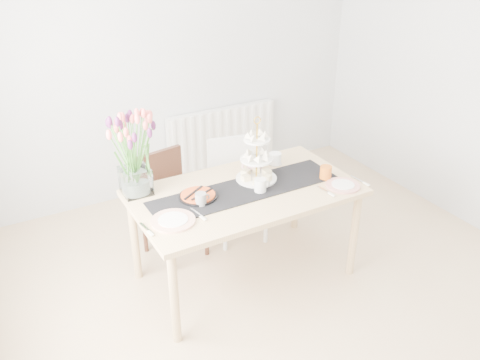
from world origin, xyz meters
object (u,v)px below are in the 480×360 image
chair_brown (168,197)px  teapot (255,163)px  chair_white (236,181)px  tulip_vase (131,142)px  mug_grey (201,199)px  mug_orange (326,173)px  plate_right (343,185)px  mug_white (260,186)px  tart_tin (198,196)px  cream_jug (275,159)px  plate_left (173,221)px  dining_table (245,199)px  cake_stand (257,164)px  radiator (222,136)px

chair_brown → teapot: teapot is taller
chair_white → tulip_vase: size_ratio=1.21×
mug_grey → chair_brown: bearing=83.8°
mug_orange → plate_right: size_ratio=0.41×
mug_white → mug_orange: 0.53m
tart_tin → mug_orange: 0.97m
cream_jug → tart_tin: size_ratio=0.35×
plate_left → plate_right: plate_left is taller
tulip_vase → plate_right: (1.33, -0.64, -0.38)m
dining_table → chair_white: chair_white is taller
cake_stand → plate_left: cake_stand is taller
chair_brown → plate_right: 1.38m
plate_left → teapot: bearing=23.9°
cream_jug → mug_orange: size_ratio=0.92×
chair_white → mug_white: 0.75m
chair_brown → mug_white: bearing=-67.6°
teapot → cream_jug: 0.20m
chair_brown → teapot: (0.58, -0.38, 0.32)m
chair_white → teapot: size_ratio=3.99×
chair_brown → plate_right: chair_brown is taller
tart_tin → mug_white: mug_white is taller
cake_stand → cream_jug: 0.32m
dining_table → mug_grey: mug_grey is taller
dining_table → chair_brown: chair_brown is taller
tulip_vase → teapot: (0.90, -0.11, -0.32)m
mug_white → plate_left: bearing=-169.7°
dining_table → cake_stand: cake_stand is taller
tulip_vase → cake_stand: 0.91m
cake_stand → tart_tin: bearing=-175.7°
radiator → mug_white: mug_white is taller
tulip_vase → mug_orange: (1.29, -0.48, -0.34)m
radiator → teapot: size_ratio=5.64×
dining_table → teapot: teapot is taller
cream_jug → plate_left: cream_jug is taller
teapot → chair_brown: bearing=147.5°
dining_table → chair_white: size_ratio=1.88×
mug_grey → mug_white: (0.45, -0.04, 0.00)m
teapot → tart_tin: size_ratio=0.80×
tulip_vase → tart_tin: size_ratio=2.62×
plate_left → cream_jug: bearing=20.9°
teapot → cream_jug: size_ratio=2.27×
plate_right → chair_brown: bearing=138.2°
cream_jug → plate_left: (-1.03, -0.39, -0.04)m
cream_jug → mug_orange: 0.44m
cream_jug → plate_right: 0.60m
cake_stand → mug_white: size_ratio=4.42×
mug_grey → tart_tin: bearing=70.5°
mug_white → tulip_vase: bearing=156.6°
mug_grey → plate_left: size_ratio=0.32×
tart_tin → mug_grey: bearing=-103.5°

